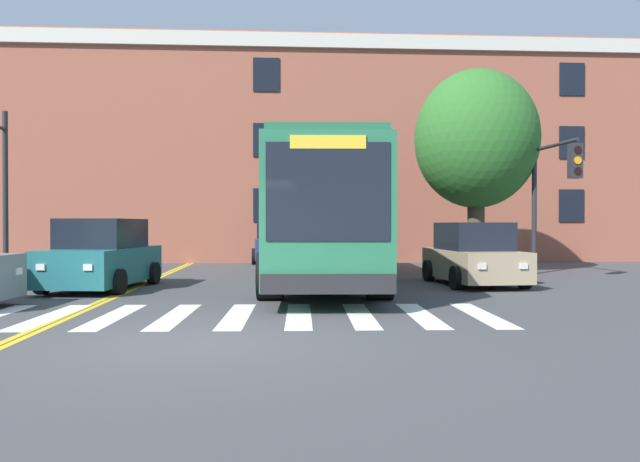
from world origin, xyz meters
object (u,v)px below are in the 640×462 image
(traffic_light_near_corner, at_px, (552,180))
(street_tree_curbside_large, at_px, (476,140))
(city_bus, at_px, (322,215))
(car_navy_behind_bus, at_px, (276,243))
(car_tan_far_lane, at_px, (473,256))
(car_teal_near_lane, at_px, (102,256))

(traffic_light_near_corner, xyz_separation_m, street_tree_curbside_large, (-1.72, 2.13, 1.52))
(city_bus, bearing_deg, car_navy_behind_bus, 98.19)
(car_tan_far_lane, xyz_separation_m, traffic_light_near_corner, (3.18, 2.26, 2.22))
(city_bus, distance_m, traffic_light_near_corner, 7.49)
(city_bus, xyz_separation_m, car_navy_behind_bus, (-1.36, 9.48, -1.07))
(city_bus, bearing_deg, street_tree_curbside_large, 33.72)
(traffic_light_near_corner, bearing_deg, city_bus, -167.85)
(street_tree_curbside_large, bearing_deg, city_bus, -146.28)
(car_teal_near_lane, distance_m, street_tree_curbside_large, 12.74)
(traffic_light_near_corner, bearing_deg, car_navy_behind_bus, 137.38)
(city_bus, height_order, street_tree_curbside_large, street_tree_curbside_large)
(car_tan_far_lane, distance_m, street_tree_curbside_large, 5.95)
(car_teal_near_lane, relative_size, car_tan_far_lane, 1.09)
(car_teal_near_lane, distance_m, car_navy_behind_bus, 11.48)
(street_tree_curbside_large, bearing_deg, car_navy_behind_bus, 139.95)
(city_bus, bearing_deg, car_tan_far_lane, -9.81)
(car_navy_behind_bus, bearing_deg, car_teal_near_lane, -111.98)
(city_bus, bearing_deg, car_teal_near_lane, -168.38)
(car_navy_behind_bus, relative_size, street_tree_curbside_large, 0.64)
(car_teal_near_lane, bearing_deg, street_tree_curbside_large, 23.45)
(city_bus, distance_m, street_tree_curbside_large, 7.15)
(car_navy_behind_bus, xyz_separation_m, traffic_light_near_corner, (8.61, -7.92, 2.18))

